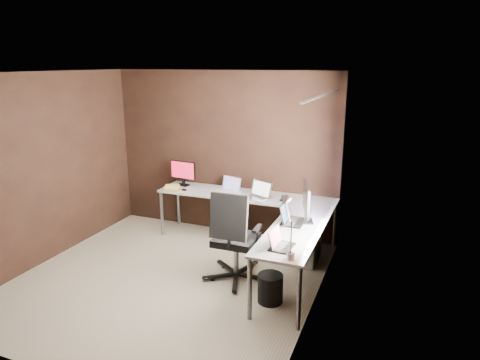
{
  "coord_description": "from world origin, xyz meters",
  "views": [
    {
      "loc": [
        2.59,
        -4.13,
        2.61
      ],
      "look_at": [
        0.6,
        0.95,
        1.1
      ],
      "focal_mm": 32.0,
      "sensor_mm": 36.0,
      "label": 1
    }
  ],
  "objects_px": {
    "drawer_pedestal": "(303,240)",
    "monitor_right": "(306,201)",
    "monitor_left": "(183,172)",
    "laptop_silver": "(258,194)",
    "wastebasket": "(270,288)",
    "laptop_black_big": "(290,218)",
    "office_chair": "(235,254)",
    "desk_lamp": "(287,219)",
    "laptop_white": "(229,189)",
    "book_stack": "(172,188)",
    "laptop_black_small": "(280,243)"
  },
  "relations": [
    {
      "from": "laptop_black_big",
      "to": "desk_lamp",
      "type": "relative_size",
      "value": 0.59
    },
    {
      "from": "drawer_pedestal",
      "to": "monitor_right",
      "type": "xyz_separation_m",
      "value": [
        0.12,
        -0.42,
        0.7
      ]
    },
    {
      "from": "laptop_white",
      "to": "desk_lamp",
      "type": "xyz_separation_m",
      "value": [
        1.37,
        -1.82,
        0.35
      ]
    },
    {
      "from": "laptop_silver",
      "to": "book_stack",
      "type": "distance_m",
      "value": 1.36
    },
    {
      "from": "drawer_pedestal",
      "to": "laptop_black_small",
      "type": "xyz_separation_m",
      "value": [
        0.03,
        -1.26,
        0.48
      ]
    },
    {
      "from": "monitor_right",
      "to": "office_chair",
      "type": "height_order",
      "value": "monitor_right"
    },
    {
      "from": "book_stack",
      "to": "monitor_right",
      "type": "bearing_deg",
      "value": -14.61
    },
    {
      "from": "monitor_left",
      "to": "monitor_right",
      "type": "xyz_separation_m",
      "value": [
        2.16,
        -0.87,
        0.05
      ]
    },
    {
      "from": "laptop_black_big",
      "to": "wastebasket",
      "type": "height_order",
      "value": "laptop_black_big"
    },
    {
      "from": "laptop_white",
      "to": "desk_lamp",
      "type": "height_order",
      "value": "desk_lamp"
    },
    {
      "from": "drawer_pedestal",
      "to": "desk_lamp",
      "type": "bearing_deg",
      "value": -84.05
    },
    {
      "from": "monitor_left",
      "to": "laptop_silver",
      "type": "relative_size",
      "value": 1.03
    },
    {
      "from": "monitor_right",
      "to": "laptop_white",
      "type": "distance_m",
      "value": 1.58
    },
    {
      "from": "laptop_black_big",
      "to": "office_chair",
      "type": "height_order",
      "value": "office_chair"
    },
    {
      "from": "laptop_silver",
      "to": "desk_lamp",
      "type": "xyz_separation_m",
      "value": [
        0.87,
        -1.69,
        0.34
      ]
    },
    {
      "from": "book_stack",
      "to": "laptop_black_small",
      "type": "bearing_deg",
      "value": -33.8
    },
    {
      "from": "monitor_left",
      "to": "laptop_black_small",
      "type": "relative_size",
      "value": 1.39
    },
    {
      "from": "monitor_right",
      "to": "desk_lamp",
      "type": "bearing_deg",
      "value": 163.54
    },
    {
      "from": "monitor_right",
      "to": "office_chair",
      "type": "xyz_separation_m",
      "value": [
        -0.77,
        -0.39,
        -0.66
      ]
    },
    {
      "from": "monitor_left",
      "to": "laptop_white",
      "type": "height_order",
      "value": "monitor_left"
    },
    {
      "from": "book_stack",
      "to": "office_chair",
      "type": "relative_size",
      "value": 0.23
    },
    {
      "from": "desk_lamp",
      "to": "wastebasket",
      "type": "height_order",
      "value": "desk_lamp"
    },
    {
      "from": "drawer_pedestal",
      "to": "laptop_black_big",
      "type": "xyz_separation_m",
      "value": [
        -0.05,
        -0.51,
        0.48
      ]
    },
    {
      "from": "laptop_black_big",
      "to": "laptop_black_small",
      "type": "distance_m",
      "value": 0.75
    },
    {
      "from": "laptop_black_small",
      "to": "book_stack",
      "type": "bearing_deg",
      "value": 60.53
    },
    {
      "from": "drawer_pedestal",
      "to": "wastebasket",
      "type": "relative_size",
      "value": 1.82
    },
    {
      "from": "drawer_pedestal",
      "to": "laptop_black_small",
      "type": "relative_size",
      "value": 1.87
    },
    {
      "from": "monitor_left",
      "to": "book_stack",
      "type": "bearing_deg",
      "value": -89.74
    },
    {
      "from": "laptop_black_big",
      "to": "wastebasket",
      "type": "bearing_deg",
      "value": 175.86
    },
    {
      "from": "monitor_left",
      "to": "laptop_white",
      "type": "relative_size",
      "value": 1.2
    },
    {
      "from": "laptop_silver",
      "to": "wastebasket",
      "type": "relative_size",
      "value": 1.31
    },
    {
      "from": "laptop_silver",
      "to": "wastebasket",
      "type": "distance_m",
      "value": 1.67
    },
    {
      "from": "laptop_black_small",
      "to": "desk_lamp",
      "type": "relative_size",
      "value": 0.51
    },
    {
      "from": "office_chair",
      "to": "wastebasket",
      "type": "height_order",
      "value": "office_chair"
    },
    {
      "from": "book_stack",
      "to": "office_chair",
      "type": "height_order",
      "value": "office_chair"
    },
    {
      "from": "drawer_pedestal",
      "to": "monitor_right",
      "type": "bearing_deg",
      "value": -74.17
    },
    {
      "from": "drawer_pedestal",
      "to": "laptop_silver",
      "type": "height_order",
      "value": "laptop_silver"
    },
    {
      "from": "laptop_black_small",
      "to": "desk_lamp",
      "type": "bearing_deg",
      "value": -141.82
    },
    {
      "from": "desk_lamp",
      "to": "wastebasket",
      "type": "xyz_separation_m",
      "value": [
        -0.24,
        0.28,
        -0.96
      ]
    },
    {
      "from": "drawer_pedestal",
      "to": "monitor_left",
      "type": "bearing_deg",
      "value": 167.69
    },
    {
      "from": "laptop_silver",
      "to": "office_chair",
      "type": "distance_m",
      "value": 1.16
    },
    {
      "from": "laptop_white",
      "to": "book_stack",
      "type": "bearing_deg",
      "value": -150.83
    },
    {
      "from": "laptop_black_big",
      "to": "desk_lamp",
      "type": "height_order",
      "value": "desk_lamp"
    },
    {
      "from": "drawer_pedestal",
      "to": "monitor_right",
      "type": "distance_m",
      "value": 0.82
    },
    {
      "from": "laptop_silver",
      "to": "laptop_black_small",
      "type": "bearing_deg",
      "value": -40.2
    },
    {
      "from": "monitor_left",
      "to": "laptop_white",
      "type": "xyz_separation_m",
      "value": [
        0.82,
        -0.06,
        -0.17
      ]
    },
    {
      "from": "monitor_left",
      "to": "office_chair",
      "type": "xyz_separation_m",
      "value": [
        1.39,
        -1.26,
        -0.61
      ]
    },
    {
      "from": "monitor_left",
      "to": "laptop_silver",
      "type": "bearing_deg",
      "value": -1.05
    },
    {
      "from": "drawer_pedestal",
      "to": "monitor_left",
      "type": "height_order",
      "value": "monitor_left"
    },
    {
      "from": "drawer_pedestal",
      "to": "desk_lamp",
      "type": "distance_m",
      "value": 1.66
    }
  ]
}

